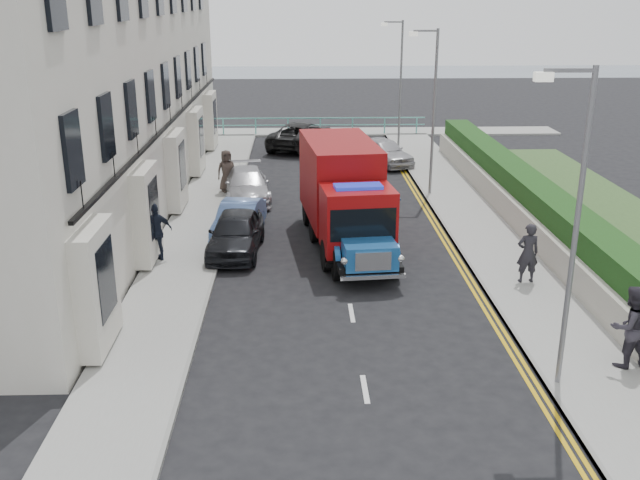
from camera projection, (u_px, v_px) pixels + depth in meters
The scene contains 22 objects.
ground at pixel (358, 347), 17.66m from camera, with size 120.00×120.00×0.00m, color black.
pavement_west at pixel (195, 233), 25.99m from camera, with size 2.40×38.00×0.12m, color gray.
pavement_east at pixel (480, 230), 26.31m from camera, with size 2.60×38.00×0.12m, color gray.
promenade at pixel (320, 132), 45.05m from camera, with size 30.00×2.50×0.12m, color gray.
sea_plane at pixel (310, 79), 74.36m from camera, with size 120.00×120.00×0.00m, color slate.
terrace_west at pixel (87, 25), 27.32m from camera, with size 6.31×30.20×14.25m.
garden_east at pixel (534, 207), 26.09m from camera, with size 1.45×28.00×1.75m.
seafront_railing at pixel (320, 126), 44.12m from camera, with size 13.00×0.08×1.11m.
lamp_near at pixel (572, 215), 14.60m from camera, with size 1.23×0.18×7.00m.
lamp_mid at pixel (431, 103), 29.72m from camera, with size 1.23×0.18×7.00m.
lamp_far at pixel (399, 77), 39.17m from camera, with size 1.23×0.18×7.00m.
bedford_lorry at pixel (361, 235), 22.38m from camera, with size 2.46×5.33×2.45m.
red_lorry at pixel (343, 191), 24.61m from camera, with size 2.96×6.84×3.48m.
parked_car_front at pixel (236, 233), 23.94m from camera, with size 1.66×4.12×1.40m, color black.
parked_car_mid at pixel (239, 220), 25.56m from camera, with size 1.33×3.83×1.26m, color #5779BA.
parked_car_rear at pixel (247, 185), 30.17m from camera, with size 1.82×4.48×1.30m, color #B3B2B7.
seafront_car_left at pixel (301, 135), 40.31m from camera, with size 2.50×5.42×1.51m, color black.
seafront_car_right at pixel (384, 151), 36.43m from camera, with size 1.63×4.05×1.38m, color #A8A6AB.
pedestrian_east_near at pixel (528, 253), 21.10m from camera, with size 0.67×0.44×1.82m, color #232227.
pedestrian_east_far at pixel (629, 326), 16.25m from camera, with size 0.96×0.75×1.97m, color #2E2B34.
pedestrian_west_near at pixel (156, 232), 22.79m from camera, with size 1.13×0.47×1.92m, color black.
pedestrian_west_far at pixel (227, 171), 30.96m from camera, with size 0.89×0.58×1.82m, color #392E29.
Camera 1 is at (-1.44, -15.79, 8.26)m, focal length 40.00 mm.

